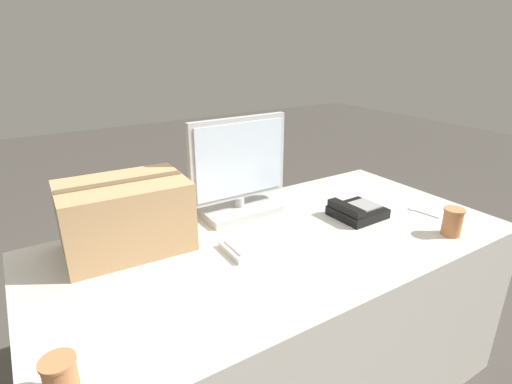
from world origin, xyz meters
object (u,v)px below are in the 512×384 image
at_px(paper_cup_left, 61,378).
at_px(spoon, 418,211).
at_px(keyboard, 275,238).
at_px(desk_phone, 356,211).
at_px(cardboard_box, 125,216).
at_px(monitor, 239,175).
at_px(paper_cup_right, 452,222).

distance_m(paper_cup_left, spoon, 1.49).
bearing_deg(keyboard, desk_phone, 0.83).
xyz_separation_m(paper_cup_left, cardboard_box, (0.30, 0.58, 0.08)).
relative_size(paper_cup_left, cardboard_box, 0.22).
xyz_separation_m(monitor, paper_cup_right, (0.59, -0.62, -0.12)).
xyz_separation_m(keyboard, cardboard_box, (-0.48, 0.25, 0.11)).
bearing_deg(desk_phone, spoon, -23.02).
height_order(desk_phone, spoon, desk_phone).
bearing_deg(spoon, monitor, 50.62).
relative_size(monitor, desk_phone, 2.16).
bearing_deg(cardboard_box, paper_cup_left, -117.86).
height_order(monitor, spoon, monitor).
height_order(paper_cup_left, paper_cup_right, paper_cup_right).
height_order(keyboard, desk_phone, desk_phone).
xyz_separation_m(keyboard, paper_cup_right, (0.61, -0.32, 0.04)).
bearing_deg(cardboard_box, monitor, 5.24).
bearing_deg(keyboard, monitor, 87.78).
height_order(monitor, keyboard, monitor).
bearing_deg(paper_cup_right, cardboard_box, 152.19).
bearing_deg(spoon, cardboard_box, 64.60).
xyz_separation_m(paper_cup_left, paper_cup_right, (1.39, 0.00, 0.01)).
xyz_separation_m(desk_phone, paper_cup_right, (0.19, -0.32, 0.03)).
xyz_separation_m(monitor, keyboard, (-0.02, -0.30, -0.16)).
xyz_separation_m(desk_phone, spoon, (0.27, -0.11, -0.02)).
bearing_deg(keyboard, paper_cup_right, -26.65).
height_order(paper_cup_left, cardboard_box, cardboard_box).
bearing_deg(cardboard_box, keyboard, -27.87).
relative_size(monitor, spoon, 3.09).
bearing_deg(desk_phone, paper_cup_right, -60.62).
bearing_deg(keyboard, paper_cup_left, -156.44).
height_order(keyboard, paper_cup_left, paper_cup_left).
relative_size(keyboard, cardboard_box, 0.92).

